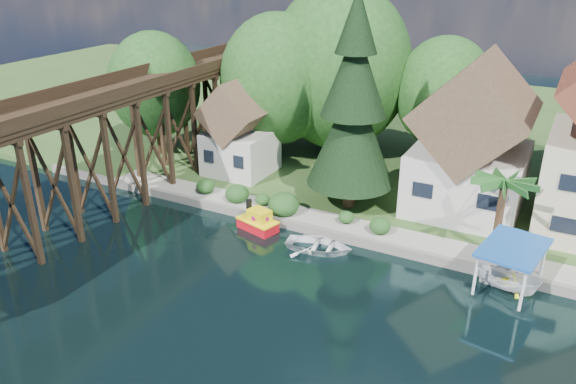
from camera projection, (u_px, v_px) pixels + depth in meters
name	position (u px, v px, depth m)	size (l,w,h in m)	color
ground	(270.00, 299.00, 30.87)	(140.00, 140.00, 0.00)	black
bank	(431.00, 131.00, 58.32)	(140.00, 52.00, 0.50)	#2D4E1F
seawall	(387.00, 248.00, 35.52)	(60.00, 0.40, 0.62)	slate
promenade	(424.00, 243.00, 35.63)	(50.00, 2.60, 0.06)	gray
trestle_bridge	(109.00, 138.00, 39.76)	(4.12, 44.18, 9.30)	black
house_left	(471.00, 147.00, 38.78)	(7.64, 8.64, 11.02)	beige
shed	(240.00, 134.00, 45.79)	(5.09, 5.40, 7.85)	beige
bg_trees	(411.00, 91.00, 44.74)	(49.90, 13.30, 10.57)	#382314
shrubs	(278.00, 201.00, 39.84)	(15.76, 2.47, 1.70)	#1D4418
conifer	(353.00, 108.00, 37.95)	(6.16, 6.16, 15.16)	#382314
palm_tree	(504.00, 185.00, 32.56)	(3.95, 3.95, 5.29)	#382314
tugboat	(258.00, 222.00, 38.26)	(3.10, 2.19, 2.03)	red
boat_white_a	(319.00, 244.00, 35.68)	(3.06, 4.29, 0.89)	white
boat_canopy	(509.00, 272.00, 31.20)	(3.75, 4.87, 2.85)	white
boat_yellow	(515.00, 281.00, 31.53)	(1.90, 2.20, 1.16)	yellow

